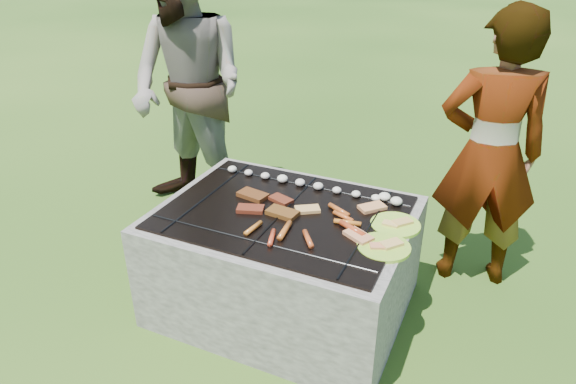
{
  "coord_description": "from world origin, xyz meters",
  "views": [
    {
      "loc": [
        0.99,
        -2.1,
        1.92
      ],
      "look_at": [
        0.0,
        0.05,
        0.7
      ],
      "focal_mm": 32.0,
      "sensor_mm": 36.0,
      "label": 1
    }
  ],
  "objects_px": {
    "cook": "(490,154)",
    "plate_far": "(396,225)",
    "bystander": "(189,88)",
    "fire_pit": "(284,263)",
    "plate_near": "(384,247)"
  },
  "relations": [
    {
      "from": "bystander",
      "to": "fire_pit",
      "type": "bearing_deg",
      "value": -22.95
    },
    {
      "from": "bystander",
      "to": "cook",
      "type": "bearing_deg",
      "value": 11.66
    },
    {
      "from": "plate_far",
      "to": "fire_pit",
      "type": "bearing_deg",
      "value": -169.01
    },
    {
      "from": "fire_pit",
      "to": "bystander",
      "type": "bearing_deg",
      "value": 144.7
    },
    {
      "from": "plate_far",
      "to": "bystander",
      "type": "height_order",
      "value": "bystander"
    },
    {
      "from": "plate_far",
      "to": "cook",
      "type": "xyz_separation_m",
      "value": [
        0.35,
        0.63,
        0.2
      ]
    },
    {
      "from": "fire_pit",
      "to": "cook",
      "type": "bearing_deg",
      "value": 39.05
    },
    {
      "from": "cook",
      "to": "plate_far",
      "type": "bearing_deg",
      "value": 44.57
    },
    {
      "from": "fire_pit",
      "to": "plate_far",
      "type": "height_order",
      "value": "plate_far"
    },
    {
      "from": "fire_pit",
      "to": "plate_near",
      "type": "bearing_deg",
      "value": -11.03
    },
    {
      "from": "plate_far",
      "to": "plate_near",
      "type": "bearing_deg",
      "value": -89.89
    },
    {
      "from": "plate_far",
      "to": "bystander",
      "type": "xyz_separation_m",
      "value": [
        -1.64,
        0.66,
        0.33
      ]
    },
    {
      "from": "plate_near",
      "to": "bystander",
      "type": "height_order",
      "value": "bystander"
    },
    {
      "from": "fire_pit",
      "to": "plate_near",
      "type": "height_order",
      "value": "plate_near"
    },
    {
      "from": "plate_far",
      "to": "plate_near",
      "type": "distance_m",
      "value": 0.22
    }
  ]
}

